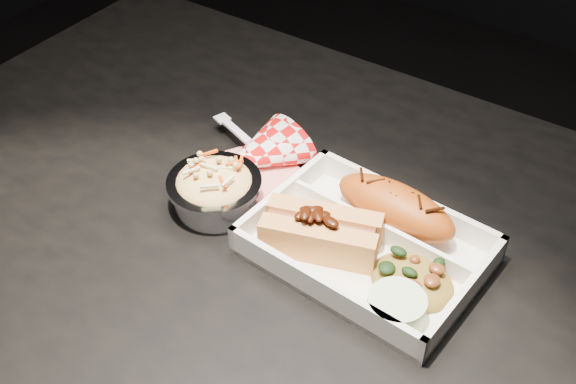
# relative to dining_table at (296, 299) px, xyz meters

# --- Properties ---
(dining_table) EXTENTS (1.20, 0.80, 0.75)m
(dining_table) POSITION_rel_dining_table_xyz_m (0.00, 0.00, 0.00)
(dining_table) COLOR black
(dining_table) RESTS_ON ground
(food_tray) EXTENTS (0.26, 0.20, 0.04)m
(food_tray) POSITION_rel_dining_table_xyz_m (0.07, 0.03, 0.10)
(food_tray) COLOR white
(food_tray) RESTS_ON dining_table
(fried_pastry) EXTENTS (0.16, 0.07, 0.05)m
(fried_pastry) POSITION_rel_dining_table_xyz_m (0.08, 0.09, 0.12)
(fried_pastry) COLOR #A64510
(fried_pastry) RESTS_ON food_tray
(hotdog) EXTENTS (0.14, 0.10, 0.06)m
(hotdog) POSITION_rel_dining_table_xyz_m (0.02, 0.01, 0.12)
(hotdog) COLOR #DE934C
(hotdog) RESTS_ON food_tray
(fried_rice_mound) EXTENTS (0.10, 0.08, 0.03)m
(fried_rice_mound) POSITION_rel_dining_table_xyz_m (0.14, 0.02, 0.11)
(fried_rice_mound) COLOR olive
(fried_rice_mound) RESTS_ON food_tray
(cupcake_liner) EXTENTS (0.06, 0.06, 0.03)m
(cupcake_liner) POSITION_rel_dining_table_xyz_m (0.14, -0.03, 0.11)
(cupcake_liner) COLOR beige
(cupcake_liner) RESTS_ON food_tray
(foil_coleslaw_cup) EXTENTS (0.11, 0.11, 0.07)m
(foil_coleslaw_cup) POSITION_rel_dining_table_xyz_m (-0.12, 0.00, 0.12)
(foil_coleslaw_cup) COLOR silver
(foil_coleslaw_cup) RESTS_ON dining_table
(napkin_fork) EXTENTS (0.18, 0.15, 0.10)m
(napkin_fork) POSITION_rel_dining_table_xyz_m (-0.12, 0.10, 0.11)
(napkin_fork) COLOR red
(napkin_fork) RESTS_ON dining_table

